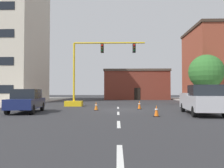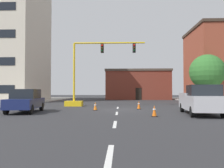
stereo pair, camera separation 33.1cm
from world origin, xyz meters
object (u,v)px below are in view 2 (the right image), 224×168
Objects in this scene: sedan_navy_near_left at (26,101)px; traffic_cone_roadside_c at (154,111)px; traffic_signal_gantry at (84,85)px; traffic_cone_roadside_b at (95,106)px; pickup_truck_silver at (200,100)px; tree_right_mid at (207,72)px; traffic_cone_roadside_a at (139,105)px.

sedan_navy_near_left is 9.56m from traffic_cone_roadside_c.
traffic_signal_gantry reaches higher than traffic_cone_roadside_b.
tree_right_mid is at bearing 67.76° from pickup_truck_silver.
tree_right_mid is 8.71× the size of traffic_cone_roadside_b.
traffic_cone_roadside_a is at bearing 20.85° from traffic_cone_roadside_b.
pickup_truck_silver is (-5.21, -12.74, -2.99)m from tree_right_mid.
pickup_truck_silver is 7.76× the size of traffic_cone_roadside_c.
traffic_cone_roadside_b is (-3.71, -1.41, -0.03)m from traffic_cone_roadside_a.
traffic_cone_roadside_a is 1.05× the size of traffic_cone_roadside_c.
traffic_cone_roadside_a is (8.71, 3.48, -0.52)m from sedan_navy_near_left.
traffic_cone_roadside_b is at bearing 156.67° from pickup_truck_silver.
tree_right_mid is 1.31× the size of sedan_navy_near_left.
pickup_truck_silver is at bearing -23.33° from traffic_cone_roadside_b.
traffic_cone_roadside_a is (-9.00, -8.09, -3.60)m from tree_right_mid.
pickup_truck_silver is at bearing 22.67° from traffic_cone_roadside_c.
pickup_truck_silver is at bearing -112.24° from tree_right_mid.
traffic_cone_roadside_c is at bearing -47.71° from traffic_cone_roadside_b.
traffic_cone_roadside_c is at bearing -15.47° from sedan_navy_near_left.
traffic_signal_gantry is at bearing -164.06° from tree_right_mid.
pickup_truck_silver is 8.20m from traffic_cone_roadside_b.
traffic_cone_roadside_b is at bearing 132.29° from traffic_cone_roadside_c.
traffic_cone_roadside_b is at bearing 22.49° from sedan_navy_near_left.
sedan_navy_near_left is (-3.18, -7.42, -1.32)m from traffic_signal_gantry.
tree_right_mid is at bearing 36.77° from traffic_cone_roadside_b.
pickup_truck_silver is at bearing -50.80° from traffic_cone_roadside_a.
sedan_navy_near_left is at bearing 174.68° from pickup_truck_silver.
pickup_truck_silver is 7.93× the size of traffic_cone_roadside_b.
sedan_navy_near_left is (-17.71, -11.57, -3.08)m from tree_right_mid.
traffic_signal_gantry reaches higher than traffic_cone_roadside_c.
sedan_navy_near_left is 9.40m from traffic_cone_roadside_a.
tree_right_mid reaches higher than traffic_cone_roadside_c.
traffic_cone_roadside_b is (-12.71, -9.50, -3.62)m from tree_right_mid.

